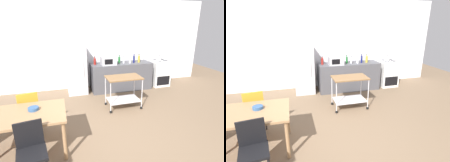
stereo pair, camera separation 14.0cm
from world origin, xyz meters
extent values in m
plane|color=brown|center=(0.00, 0.00, 0.00)|extent=(12.00, 12.00, 0.00)
cube|color=white|center=(0.00, 3.20, 1.45)|extent=(8.40, 0.12, 2.90)
cube|color=#4C4C51|center=(0.90, 2.60, 0.45)|extent=(2.00, 0.64, 0.90)
cube|color=#A37A51|center=(-1.77, 0.11, 0.73)|extent=(1.50, 0.90, 0.04)
cylinder|color=#A37A51|center=(-1.08, -0.28, 0.35)|extent=(0.06, 0.06, 0.71)
cylinder|color=#A37A51|center=(-1.08, 0.50, 0.35)|extent=(0.06, 0.06, 0.71)
cube|color=black|center=(-1.53, -0.61, 0.47)|extent=(0.46, 0.46, 0.04)
cube|color=black|center=(-1.56, -0.43, 0.69)|extent=(0.38, 0.09, 0.40)
cylinder|color=black|center=(-1.39, -0.41, 0.23)|extent=(0.03, 0.03, 0.45)
cube|color=gold|center=(-1.75, 0.86, 0.47)|extent=(0.47, 0.47, 0.04)
cube|color=gold|center=(-1.71, 0.68, 0.69)|extent=(0.38, 0.10, 0.40)
cylinder|color=black|center=(-1.61, 1.06, 0.23)|extent=(0.03, 0.03, 0.45)
cylinder|color=black|center=(-1.95, 0.99, 0.23)|extent=(0.03, 0.03, 0.45)
cylinder|color=black|center=(-1.55, 0.73, 0.23)|extent=(0.03, 0.03, 0.45)
cylinder|color=black|center=(-1.88, 0.66, 0.23)|extent=(0.03, 0.03, 0.45)
cube|color=white|center=(2.35, 2.62, 0.45)|extent=(0.60, 0.60, 0.90)
cube|color=black|center=(2.35, 2.32, 0.25)|extent=(0.48, 0.01, 0.32)
cylinder|color=#47474C|center=(2.22, 2.50, 0.91)|extent=(0.16, 0.16, 0.02)
cylinder|color=#47474C|center=(2.48, 2.50, 0.91)|extent=(0.16, 0.16, 0.02)
cylinder|color=#47474C|center=(2.22, 2.74, 0.91)|extent=(0.16, 0.16, 0.02)
cylinder|color=#47474C|center=(2.48, 2.74, 0.91)|extent=(0.16, 0.16, 0.02)
cube|color=silver|center=(-0.55, 2.70, 0.78)|extent=(0.60, 0.60, 1.55)
cylinder|color=silver|center=(-0.37, 2.39, 0.85)|extent=(0.02, 0.02, 0.50)
cube|color=brown|center=(0.50, 1.29, 0.83)|extent=(0.90, 0.56, 0.03)
cube|color=silver|center=(0.50, 1.29, 0.22)|extent=(0.83, 0.52, 0.02)
cylinder|color=silver|center=(0.08, 1.04, 0.45)|extent=(0.02, 0.02, 0.76)
sphere|color=black|center=(0.08, 1.04, 0.04)|extent=(0.07, 0.07, 0.07)
cylinder|color=silver|center=(0.92, 1.04, 0.45)|extent=(0.02, 0.02, 0.76)
sphere|color=black|center=(0.92, 1.04, 0.04)|extent=(0.07, 0.07, 0.07)
cylinder|color=silver|center=(0.08, 1.54, 0.45)|extent=(0.02, 0.02, 0.76)
sphere|color=black|center=(0.08, 1.54, 0.04)|extent=(0.07, 0.07, 0.07)
cylinder|color=silver|center=(0.92, 1.54, 0.45)|extent=(0.02, 0.02, 0.76)
sphere|color=black|center=(0.92, 1.54, 0.04)|extent=(0.07, 0.07, 0.07)
cylinder|color=maroon|center=(0.03, 2.64, 1.00)|extent=(0.08, 0.08, 0.19)
cylinder|color=maroon|center=(0.03, 2.64, 1.12)|extent=(0.03, 0.03, 0.05)
cylinder|color=black|center=(0.03, 2.64, 1.15)|extent=(0.04, 0.04, 0.01)
cube|color=silver|center=(0.44, 2.51, 1.03)|extent=(0.46, 0.34, 0.26)
cube|color=black|center=(0.40, 2.34, 1.03)|extent=(0.25, 0.01, 0.16)
cylinder|color=#1E6628|center=(0.83, 2.62, 1.00)|extent=(0.07, 0.07, 0.20)
cylinder|color=#1E6628|center=(0.83, 2.62, 1.13)|extent=(0.03, 0.03, 0.06)
cylinder|color=black|center=(0.83, 2.62, 1.17)|extent=(0.03, 0.03, 0.01)
cylinder|color=silver|center=(0.97, 2.56, 0.98)|extent=(0.06, 0.06, 0.17)
cylinder|color=silver|center=(0.97, 2.56, 1.09)|extent=(0.03, 0.03, 0.04)
cylinder|color=black|center=(0.97, 2.56, 1.12)|extent=(0.03, 0.03, 0.01)
cylinder|color=silver|center=(1.17, 2.51, 0.98)|extent=(0.08, 0.08, 0.17)
cylinder|color=silver|center=(1.17, 2.51, 1.09)|extent=(0.04, 0.04, 0.04)
cylinder|color=black|center=(1.17, 2.51, 1.11)|extent=(0.04, 0.04, 0.01)
cylinder|color=navy|center=(1.32, 2.54, 1.01)|extent=(0.06, 0.06, 0.22)
cylinder|color=navy|center=(1.32, 2.54, 1.15)|extent=(0.03, 0.03, 0.06)
cylinder|color=black|center=(1.32, 2.54, 1.19)|extent=(0.03, 0.03, 0.01)
cylinder|color=gold|center=(1.50, 2.55, 1.00)|extent=(0.08, 0.08, 0.20)
cylinder|color=gold|center=(1.50, 2.55, 1.13)|extent=(0.04, 0.04, 0.06)
cylinder|color=black|center=(1.50, 2.55, 1.16)|extent=(0.04, 0.04, 0.01)
cylinder|color=#33598C|center=(-1.55, 0.21, 0.78)|extent=(0.18, 0.18, 0.05)
cylinder|color=silver|center=(2.23, 2.52, 1.00)|extent=(0.17, 0.17, 0.16)
sphere|color=black|center=(2.23, 2.52, 1.09)|extent=(0.03, 0.03, 0.03)
cylinder|color=silver|center=(2.34, 2.52, 1.02)|extent=(0.08, 0.02, 0.07)
camera|label=1|loc=(-1.06, -2.89, 2.23)|focal=29.17mm
camera|label=2|loc=(-0.93, -2.93, 2.23)|focal=29.17mm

